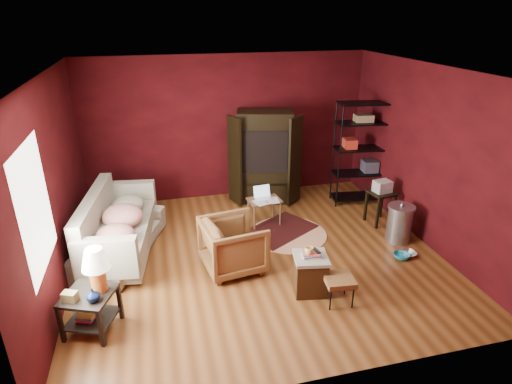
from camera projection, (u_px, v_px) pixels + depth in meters
room at (257, 172)px, 6.11m from camera, size 5.54×5.04×2.84m
sofa at (120, 232)px, 6.58m from camera, size 1.25×2.07×0.78m
armchair at (233, 243)px, 6.20m from camera, size 0.89×0.94×0.86m
pet_bowl_steel at (409, 248)px, 6.64m from camera, size 0.26×0.08×0.25m
pet_bowl_turquoise at (402, 251)px, 6.56m from camera, size 0.26×0.17×0.25m
vase at (93, 295)px, 4.80m from camera, size 0.19×0.19×0.16m
mug at (309, 250)px, 5.57m from camera, size 0.14×0.13×0.11m
side_table at (93, 283)px, 4.94m from camera, size 0.71×0.71×1.08m
sofa_cushions at (116, 229)px, 6.57m from camera, size 1.16×2.27×0.91m
hamper at (310, 273)px, 5.75m from camera, size 0.52×0.52×0.63m
footstool at (339, 281)px, 5.51m from camera, size 0.41×0.41×0.38m
rug_round at (288, 234)px, 7.31m from camera, size 1.63×1.63×0.01m
rug_oriental at (280, 230)px, 7.43m from camera, size 1.45×1.31×0.01m
laptop_desk at (264, 202)px, 7.50m from camera, size 0.60×0.49×0.69m
tv_armoire at (265, 156)px, 8.26m from camera, size 1.37×0.96×1.80m
wire_shelving at (361, 149)px, 8.13m from camera, size 1.02×0.54×1.99m
small_stand at (382, 192)px, 7.48m from camera, size 0.46×0.46×0.81m
trash_can at (399, 223)px, 7.00m from camera, size 0.56×0.56×0.68m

